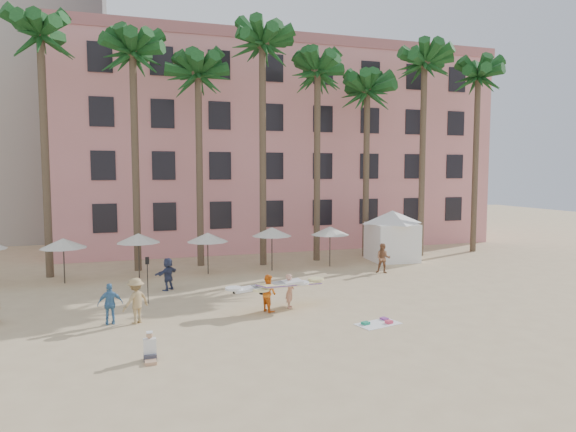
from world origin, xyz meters
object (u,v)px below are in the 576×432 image
Objects in this scene: pink_hotel at (272,151)px; carrier_white at (268,291)px; carrier_yellow at (290,288)px; cabana at (392,231)px.

carrier_white is (-6.76, -22.54, -7.10)m from pink_hotel.
carrier_yellow is at bearing 12.32° from carrier_white.
carrier_white is at bearing -167.68° from carrier_yellow.
carrier_white is (-11.71, -9.84, -1.17)m from cabana.
cabana is at bearing -68.71° from pink_hotel.
carrier_yellow is (-10.62, -9.60, -1.15)m from cabana.
cabana is at bearing 40.05° from carrier_white.
pink_hotel is 24.58m from carrier_white.
pink_hotel reaches higher than carrier_yellow.
pink_hotel is 10.98× the size of carrier_white.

